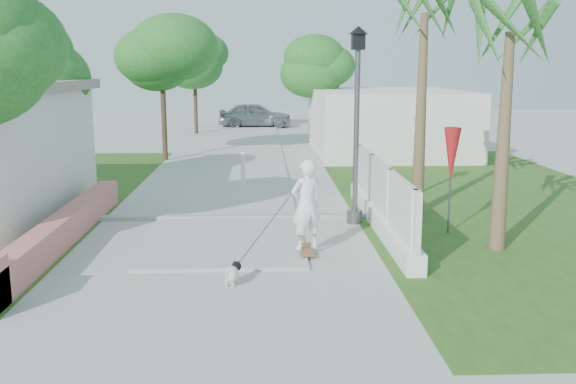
{
  "coord_description": "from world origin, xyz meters",
  "views": [
    {
      "loc": [
        0.78,
        -8.87,
        3.56
      ],
      "look_at": [
        1.28,
        3.69,
        1.1
      ],
      "focal_mm": 40.0,
      "sensor_mm": 36.0,
      "label": 1
    }
  ],
  "objects_px": {
    "street_lamp": "(357,118)",
    "patio_umbrella": "(452,156)",
    "bollard": "(243,169)",
    "skateboarder": "(274,222)",
    "dog": "(233,273)",
    "parked_car": "(255,115)"
  },
  "relations": [
    {
      "from": "dog",
      "to": "parked_car",
      "type": "distance_m",
      "value": 28.24
    },
    {
      "from": "bollard",
      "to": "patio_umbrella",
      "type": "xyz_separation_m",
      "value": [
        4.6,
        -5.5,
        1.1
      ]
    },
    {
      "from": "street_lamp",
      "to": "bollard",
      "type": "xyz_separation_m",
      "value": [
        -2.7,
        4.5,
        -1.84
      ]
    },
    {
      "from": "bollard",
      "to": "street_lamp",
      "type": "bearing_deg",
      "value": -59.04
    },
    {
      "from": "street_lamp",
      "to": "patio_umbrella",
      "type": "distance_m",
      "value": 2.27
    },
    {
      "from": "bollard",
      "to": "skateboarder",
      "type": "bearing_deg",
      "value": -84.13
    },
    {
      "from": "parked_car",
      "to": "bollard",
      "type": "bearing_deg",
      "value": 179.22
    },
    {
      "from": "bollard",
      "to": "parked_car",
      "type": "distance_m",
      "value": 19.56
    },
    {
      "from": "parked_car",
      "to": "dog",
      "type": "bearing_deg",
      "value": 179.48
    },
    {
      "from": "bollard",
      "to": "dog",
      "type": "xyz_separation_m",
      "value": [
        0.07,
        -8.68,
        -0.38
      ]
    },
    {
      "from": "skateboarder",
      "to": "bollard",
      "type": "bearing_deg",
      "value": -107.15
    },
    {
      "from": "street_lamp",
      "to": "patio_umbrella",
      "type": "xyz_separation_m",
      "value": [
        1.9,
        -1.0,
        -0.74
      ]
    },
    {
      "from": "parked_car",
      "to": "skateboarder",
      "type": "bearing_deg",
      "value": -179.02
    },
    {
      "from": "bollard",
      "to": "skateboarder",
      "type": "xyz_separation_m",
      "value": [
        0.78,
        -7.56,
        0.21
      ]
    },
    {
      "from": "skateboarder",
      "to": "parked_car",
      "type": "relative_size",
      "value": 0.46
    },
    {
      "from": "patio_umbrella",
      "to": "dog",
      "type": "bearing_deg",
      "value": -144.95
    },
    {
      "from": "street_lamp",
      "to": "skateboarder",
      "type": "xyz_separation_m",
      "value": [
        -1.92,
        -3.06,
        -1.63
      ]
    },
    {
      "from": "skateboarder",
      "to": "dog",
      "type": "bearing_deg",
      "value": 34.67
    },
    {
      "from": "street_lamp",
      "to": "bollard",
      "type": "relative_size",
      "value": 4.07
    },
    {
      "from": "bollard",
      "to": "patio_umbrella",
      "type": "distance_m",
      "value": 7.25
    },
    {
      "from": "street_lamp",
      "to": "skateboarder",
      "type": "relative_size",
      "value": 2.21
    },
    {
      "from": "street_lamp",
      "to": "skateboarder",
      "type": "distance_m",
      "value": 3.96
    }
  ]
}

